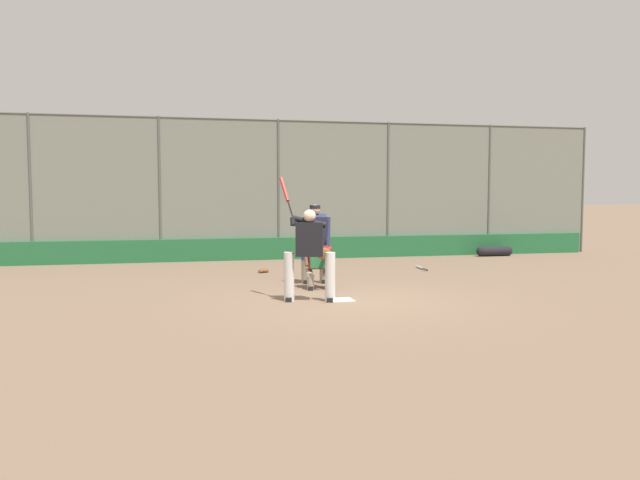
{
  "coord_description": "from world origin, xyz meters",
  "views": [
    {
      "loc": [
        2.93,
        11.09,
        1.99
      ],
      "look_at": [
        0.18,
        -1.0,
        1.05
      ],
      "focal_mm": 35.0,
      "sensor_mm": 36.0,
      "label": 1
    }
  ],
  "objects_px": {
    "umpire_home": "(315,241)",
    "equipment_bag_dugout_side": "(494,251)",
    "batter_at_plate": "(309,251)",
    "fielding_glove_on_dirt": "(263,271)",
    "spare_bat_near_backstop": "(421,268)",
    "catcher_behind_plate": "(319,261)"
  },
  "relations": [
    {
      "from": "umpire_home",
      "to": "equipment_bag_dugout_side",
      "type": "distance_m",
      "value": 8.21
    },
    {
      "from": "batter_at_plate",
      "to": "umpire_home",
      "type": "height_order",
      "value": "batter_at_plate"
    },
    {
      "from": "umpire_home",
      "to": "equipment_bag_dugout_side",
      "type": "height_order",
      "value": "umpire_home"
    },
    {
      "from": "batter_at_plate",
      "to": "fielding_glove_on_dirt",
      "type": "xyz_separation_m",
      "value": [
        0.28,
        -4.27,
        -0.87
      ]
    },
    {
      "from": "spare_bat_near_backstop",
      "to": "catcher_behind_plate",
      "type": "bearing_deg",
      "value": 131.28
    },
    {
      "from": "equipment_bag_dugout_side",
      "to": "batter_at_plate",
      "type": "bearing_deg",
      "value": 42.37
    },
    {
      "from": "umpire_home",
      "to": "spare_bat_near_backstop",
      "type": "bearing_deg",
      "value": -144.35
    },
    {
      "from": "umpire_home",
      "to": "equipment_bag_dugout_side",
      "type": "xyz_separation_m",
      "value": [
        -6.79,
        -4.55,
        -0.78
      ]
    },
    {
      "from": "batter_at_plate",
      "to": "fielding_glove_on_dirt",
      "type": "relative_size",
      "value": 8.32
    },
    {
      "from": "fielding_glove_on_dirt",
      "to": "equipment_bag_dugout_side",
      "type": "xyz_separation_m",
      "value": [
        -7.66,
        -2.47,
        0.11
      ]
    },
    {
      "from": "batter_at_plate",
      "to": "umpire_home",
      "type": "relative_size",
      "value": 1.32
    },
    {
      "from": "umpire_home",
      "to": "fielding_glove_on_dirt",
      "type": "relative_size",
      "value": 6.29
    },
    {
      "from": "batter_at_plate",
      "to": "fielding_glove_on_dirt",
      "type": "distance_m",
      "value": 4.37
    },
    {
      "from": "umpire_home",
      "to": "spare_bat_near_backstop",
      "type": "xyz_separation_m",
      "value": [
        -3.25,
        -1.91,
        -0.9
      ]
    },
    {
      "from": "spare_bat_near_backstop",
      "to": "fielding_glove_on_dirt",
      "type": "xyz_separation_m",
      "value": [
        4.12,
        -0.17,
        0.02
      ]
    },
    {
      "from": "fielding_glove_on_dirt",
      "to": "catcher_behind_plate",
      "type": "bearing_deg",
      "value": 105.44
    },
    {
      "from": "fielding_glove_on_dirt",
      "to": "equipment_bag_dugout_side",
      "type": "height_order",
      "value": "equipment_bag_dugout_side"
    },
    {
      "from": "umpire_home",
      "to": "fielding_glove_on_dirt",
      "type": "distance_m",
      "value": 2.42
    },
    {
      "from": "fielding_glove_on_dirt",
      "to": "spare_bat_near_backstop",
      "type": "bearing_deg",
      "value": 177.64
    },
    {
      "from": "batter_at_plate",
      "to": "catcher_behind_plate",
      "type": "distance_m",
      "value": 1.55
    },
    {
      "from": "batter_at_plate",
      "to": "spare_bat_near_backstop",
      "type": "distance_m",
      "value": 5.69
    },
    {
      "from": "equipment_bag_dugout_side",
      "to": "umpire_home",
      "type": "bearing_deg",
      "value": 33.8
    }
  ]
}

